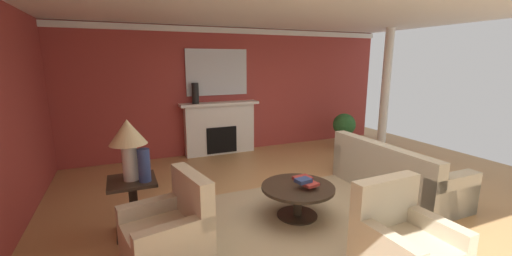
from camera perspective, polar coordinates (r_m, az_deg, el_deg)
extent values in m
plane|color=tan|center=(4.89, 9.79, -13.87)|extent=(9.66, 9.66, 0.00)
cube|color=#9E3833|center=(7.52, -4.19, 6.73)|extent=(8.03, 0.12, 2.86)
cube|color=white|center=(4.72, 9.01, 21.28)|extent=(8.03, 7.31, 0.06)
cube|color=white|center=(7.44, -4.14, 17.09)|extent=(8.03, 0.08, 0.12)
cube|color=tan|center=(4.60, 7.42, -15.45)|extent=(3.13, 2.22, 0.01)
cube|color=white|center=(7.34, -6.53, -0.25)|extent=(1.60, 0.25, 1.14)
cube|color=black|center=(7.37, -6.44, -1.96)|extent=(0.70, 0.26, 0.60)
cube|color=white|center=(7.21, -6.57, 4.38)|extent=(1.80, 0.35, 0.06)
cube|color=silver|center=(7.29, -7.04, 9.93)|extent=(1.42, 0.04, 1.03)
cube|color=#BCB299|center=(5.72, 23.82, -8.39)|extent=(0.90, 2.10, 0.45)
cube|color=#BCB299|center=(5.35, 21.64, -4.81)|extent=(0.20, 2.10, 0.40)
cube|color=#BCB299|center=(5.15, 31.72, -10.45)|extent=(0.90, 0.20, 0.62)
cube|color=#BCB299|center=(6.34, 17.62, -5.16)|extent=(0.90, 0.20, 0.62)
cube|color=#C1B293|center=(3.70, -15.96, -19.41)|extent=(0.94, 0.94, 0.44)
cube|color=#C1B293|center=(3.58, -11.46, -11.73)|extent=(0.31, 0.82, 0.51)
cube|color=#C1B293|center=(3.94, -17.65, -16.14)|extent=(0.81, 0.29, 0.60)
cube|color=#C1B293|center=(3.39, -14.12, -20.87)|extent=(0.81, 0.29, 0.60)
cube|color=#C1B293|center=(3.63, 22.23, -12.08)|extent=(0.80, 0.19, 0.51)
cube|color=#C1B293|center=(3.86, 28.88, -17.73)|extent=(0.17, 0.80, 0.60)
cylinder|color=#2D2319|center=(4.42, 7.57, -10.57)|extent=(1.00, 1.00, 0.04)
cylinder|color=#2D2319|center=(4.51, 7.49, -13.21)|extent=(0.12, 0.12, 0.41)
cylinder|color=#2D2319|center=(4.60, 7.42, -15.35)|extent=(0.56, 0.56, 0.03)
cube|color=#2D2319|center=(4.20, -21.49, -8.91)|extent=(0.56, 0.56, 0.04)
cube|color=#2D2319|center=(4.34, -21.13, -13.24)|extent=(0.10, 0.10, 0.66)
cube|color=#2D2319|center=(4.47, -20.82, -16.85)|extent=(0.45, 0.45, 0.04)
cylinder|color=beige|center=(4.13, -21.76, -5.72)|extent=(0.18, 0.18, 0.45)
cone|color=#C6B284|center=(4.03, -22.17, -0.64)|extent=(0.44, 0.44, 0.30)
cylinder|color=black|center=(7.01, -10.89, 6.16)|extent=(0.15, 0.15, 0.45)
cylinder|color=navy|center=(4.02, -19.53, -6.35)|extent=(0.14, 0.14, 0.40)
cube|color=maroon|center=(4.63, 8.40, -8.97)|extent=(0.26, 0.21, 0.05)
cube|color=maroon|center=(4.32, 9.79, -9.96)|extent=(0.23, 0.20, 0.04)
cube|color=navy|center=(4.32, 8.52, -9.35)|extent=(0.22, 0.18, 0.05)
cylinder|color=#A8754C|center=(8.32, 15.47, -2.12)|extent=(0.32, 0.32, 0.30)
sphere|color=#28602D|center=(8.23, 15.63, 0.60)|extent=(0.56, 0.56, 0.56)
cylinder|color=white|center=(8.15, 22.30, 6.28)|extent=(0.20, 0.20, 2.86)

